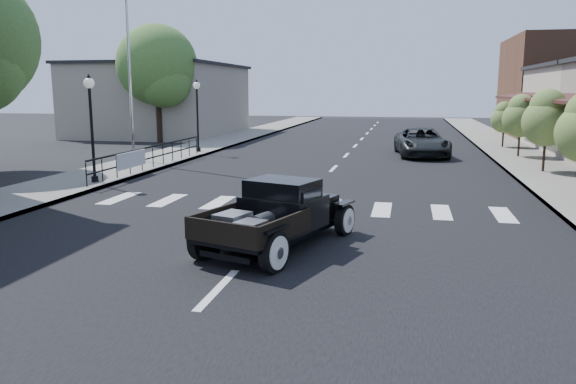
# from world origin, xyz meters

# --- Properties ---
(ground) EXTENTS (120.00, 120.00, 0.00)m
(ground) POSITION_xyz_m (0.00, 0.00, 0.00)
(ground) COLOR black
(ground) RESTS_ON ground
(road) EXTENTS (14.00, 80.00, 0.02)m
(road) POSITION_xyz_m (0.00, 15.00, 0.01)
(road) COLOR black
(road) RESTS_ON ground
(road_markings) EXTENTS (12.00, 60.00, 0.06)m
(road_markings) POSITION_xyz_m (0.00, 10.00, 0.00)
(road_markings) COLOR silver
(road_markings) RESTS_ON ground
(sidewalk_left) EXTENTS (3.00, 80.00, 0.15)m
(sidewalk_left) POSITION_xyz_m (-8.50, 15.00, 0.07)
(sidewalk_left) COLOR gray
(sidewalk_left) RESTS_ON ground
(sidewalk_right) EXTENTS (3.00, 80.00, 0.15)m
(sidewalk_right) POSITION_xyz_m (8.50, 15.00, 0.07)
(sidewalk_right) COLOR gray
(sidewalk_right) RESTS_ON ground
(low_building_left) EXTENTS (10.00, 12.00, 5.00)m
(low_building_left) POSITION_xyz_m (-15.00, 28.00, 2.50)
(low_building_left) COLOR gray
(low_building_left) RESTS_ON ground
(railing) EXTENTS (0.08, 10.00, 1.00)m
(railing) POSITION_xyz_m (-7.30, 10.00, 0.65)
(railing) COLOR black
(railing) RESTS_ON sidewalk_left
(banner) EXTENTS (0.04, 2.20, 0.60)m
(banner) POSITION_xyz_m (-7.22, 8.00, 0.45)
(banner) COLOR silver
(banner) RESTS_ON sidewalk_left
(lamp_post_b) EXTENTS (0.36, 0.36, 3.69)m
(lamp_post_b) POSITION_xyz_m (-7.60, 6.00, 1.99)
(lamp_post_b) COLOR black
(lamp_post_b) RESTS_ON sidewalk_left
(lamp_post_c) EXTENTS (0.36, 0.36, 3.69)m
(lamp_post_c) POSITION_xyz_m (-7.60, 16.00, 1.99)
(lamp_post_c) COLOR black
(lamp_post_c) RESTS_ON sidewalk_left
(flagpole) EXTENTS (0.12, 0.12, 13.08)m
(flagpole) POSITION_xyz_m (-9.20, 12.00, 6.69)
(flagpole) COLOR silver
(flagpole) RESTS_ON sidewalk_left
(big_tree_far) EXTENTS (5.02, 5.02, 7.38)m
(big_tree_far) POSITION_xyz_m (-12.50, 22.00, 3.69)
(big_tree_far) COLOR #426A2D
(big_tree_far) RESTS_ON ground
(small_tree_c) EXTENTS (1.86, 1.86, 3.10)m
(small_tree_c) POSITION_xyz_m (8.30, 12.02, 1.70)
(small_tree_c) COLOR #556D32
(small_tree_c) RESTS_ON sidewalk_right
(small_tree_d) EXTENTS (1.71, 1.71, 2.86)m
(small_tree_d) POSITION_xyz_m (8.30, 17.23, 1.58)
(small_tree_d) COLOR #556D32
(small_tree_d) RESTS_ON sidewalk_right
(small_tree_e) EXTENTS (1.46, 1.46, 2.44)m
(small_tree_e) POSITION_xyz_m (8.30, 21.93, 1.37)
(small_tree_e) COLOR #556D32
(small_tree_e) RESTS_ON sidewalk_right
(hotrod_pickup) EXTENTS (3.24, 4.69, 1.48)m
(hotrod_pickup) POSITION_xyz_m (0.41, -0.27, 0.74)
(hotrod_pickup) COLOR black
(hotrod_pickup) RESTS_ON ground
(second_car) EXTENTS (2.92, 5.31, 1.41)m
(second_car) POSITION_xyz_m (3.74, 17.48, 0.70)
(second_car) COLOR black
(second_car) RESTS_ON ground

